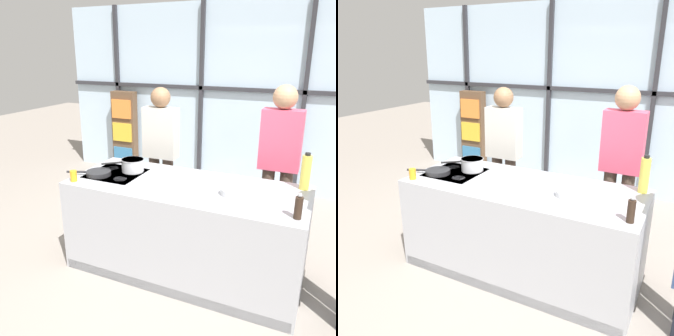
{
  "view_description": "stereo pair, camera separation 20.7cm",
  "coord_description": "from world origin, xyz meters",
  "views": [
    {
      "loc": [
        1.15,
        -2.87,
        2.1
      ],
      "look_at": [
        -0.23,
        0.1,
        1.01
      ],
      "focal_mm": 38.0,
      "sensor_mm": 36.0,
      "label": 1
    },
    {
      "loc": [
        1.33,
        -2.78,
        2.1
      ],
      "look_at": [
        -0.23,
        0.1,
        1.01
      ],
      "focal_mm": 38.0,
      "sensor_mm": 36.0,
      "label": 2
    }
  ],
  "objects": [
    {
      "name": "ground_plane",
      "position": [
        0.0,
        0.0,
        0.0
      ],
      "size": [
        18.0,
        18.0,
        0.0
      ],
      "primitive_type": "plane",
      "color": "gray"
    },
    {
      "name": "spectator_center_left",
      "position": [
        0.7,
        0.91,
        1.03
      ],
      "size": [
        0.42,
        0.25,
        1.78
      ],
      "rotation": [
        0.0,
        0.0,
        3.14
      ],
      "color": "#47382D",
      "rests_on": "ground_plane"
    },
    {
      "name": "frying_pan",
      "position": [
        -0.9,
        -0.13,
        0.94
      ],
      "size": [
        0.42,
        0.26,
        0.04
      ],
      "color": "#232326",
      "rests_on": "demo_island"
    },
    {
      "name": "pepper_grinder",
      "position": [
        1.01,
        -0.3,
        1.01
      ],
      "size": [
        0.06,
        0.06,
        0.21
      ],
      "color": "#332319",
      "rests_on": "demo_island"
    },
    {
      "name": "white_plate",
      "position": [
        0.52,
        0.16,
        0.92
      ],
      "size": [
        0.25,
        0.25,
        0.01
      ],
      "primitive_type": "cylinder",
      "color": "white",
      "rests_on": "demo_island"
    },
    {
      "name": "demo_island",
      "position": [
        -0.0,
        -0.0,
        0.46
      ],
      "size": [
        2.21,
        0.93,
        0.91
      ],
      "color": "#A8AAB2",
      "rests_on": "ground_plane"
    },
    {
      "name": "juice_glass_near",
      "position": [
        -1.0,
        -0.36,
        0.97
      ],
      "size": [
        0.06,
        0.06,
        0.11
      ],
      "primitive_type": "cylinder",
      "color": "orange",
      "rests_on": "demo_island"
    },
    {
      "name": "bookshelf",
      "position": [
        -2.11,
        2.36,
        0.72
      ],
      "size": [
        0.43,
        0.19,
        1.44
      ],
      "color": "brown",
      "rests_on": "ground_plane"
    },
    {
      "name": "spectator_far_left",
      "position": [
        -0.7,
        0.91,
        0.97
      ],
      "size": [
        0.42,
        0.24,
        1.69
      ],
      "rotation": [
        0.0,
        0.0,
        3.14
      ],
      "color": "#47382D",
      "rests_on": "ground_plane"
    },
    {
      "name": "back_window_wall",
      "position": [
        0.0,
        2.55,
        1.4
      ],
      "size": [
        6.4,
        0.1,
        2.8
      ],
      "color": "silver",
      "rests_on": "ground_plane"
    },
    {
      "name": "oil_bottle",
      "position": [
        1.0,
        0.34,
        1.07
      ],
      "size": [
        0.08,
        0.08,
        0.34
      ],
      "color": "#E0CC4C",
      "rests_on": "demo_island"
    },
    {
      "name": "saucepan",
      "position": [
        -0.64,
        0.12,
        0.98
      ],
      "size": [
        0.36,
        0.33,
        0.13
      ],
      "color": "silver",
      "rests_on": "demo_island"
    },
    {
      "name": "mixing_bowl",
      "position": [
        0.45,
        -0.06,
        0.94
      ],
      "size": [
        0.2,
        0.2,
        0.06
      ],
      "color": "silver",
      "rests_on": "demo_island"
    }
  ]
}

